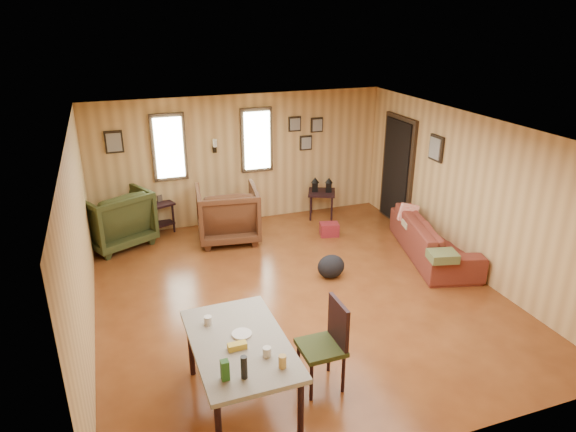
% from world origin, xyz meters
% --- Properties ---
extents(room, '(5.54, 6.04, 2.44)m').
position_xyz_m(room, '(0.17, 0.27, 1.21)').
color(room, brown).
rests_on(room, ground).
extents(sofa, '(1.18, 2.28, 0.86)m').
position_xyz_m(sofa, '(2.55, 0.42, 0.43)').
color(sofa, maroon).
rests_on(sofa, ground).
extents(recliner_brown, '(1.15, 1.10, 1.06)m').
position_xyz_m(recliner_brown, '(-0.48, 2.19, 0.53)').
color(recliner_brown, '#4A2816').
rests_on(recliner_brown, ground).
extents(recliner_green, '(1.39, 1.36, 1.09)m').
position_xyz_m(recliner_green, '(-2.36, 2.62, 0.54)').
color(recliner_green, '#303719').
rests_on(recliner_green, ground).
extents(end_table, '(0.69, 0.67, 0.70)m').
position_xyz_m(end_table, '(-1.64, 2.93, 0.39)').
color(end_table, black).
rests_on(end_table, ground).
extents(side_table, '(0.67, 0.67, 0.81)m').
position_xyz_m(side_table, '(1.48, 2.60, 0.55)').
color(side_table, black).
rests_on(side_table, ground).
extents(cooler, '(0.37, 0.30, 0.23)m').
position_xyz_m(cooler, '(1.26, 1.73, 0.12)').
color(cooler, maroon).
rests_on(cooler, ground).
extents(backpack, '(0.44, 0.35, 0.36)m').
position_xyz_m(backpack, '(0.65, 0.29, 0.18)').
color(backpack, black).
rests_on(backpack, ground).
extents(sofa_pillows, '(0.74, 1.75, 0.36)m').
position_xyz_m(sofa_pillows, '(2.21, 0.18, 0.50)').
color(sofa_pillows, '#555D34').
rests_on(sofa_pillows, sofa).
extents(dining_table, '(0.93, 1.53, 1.00)m').
position_xyz_m(dining_table, '(-1.32, -1.91, 0.71)').
color(dining_table, gray).
rests_on(dining_table, ground).
extents(dining_chair, '(0.46, 0.46, 1.00)m').
position_xyz_m(dining_chair, '(-0.37, -1.89, 0.56)').
color(dining_chair, '#303719').
rests_on(dining_chair, ground).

